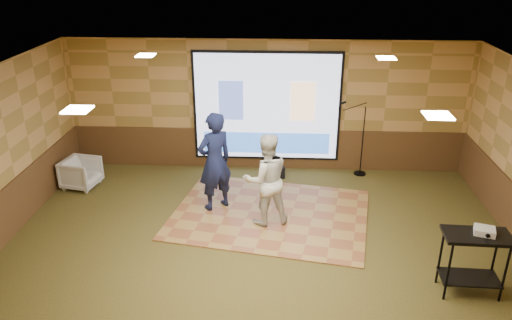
# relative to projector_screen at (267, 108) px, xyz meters

# --- Properties ---
(ground) EXTENTS (9.00, 9.00, 0.00)m
(ground) POSITION_rel_projector_screen_xyz_m (0.00, -3.44, -1.47)
(ground) COLOR #303819
(ground) RESTS_ON ground
(room_shell) EXTENTS (9.04, 7.04, 3.02)m
(room_shell) POSITION_rel_projector_screen_xyz_m (0.00, -3.44, 0.62)
(room_shell) COLOR tan
(room_shell) RESTS_ON ground
(wainscot_back) EXTENTS (9.00, 0.04, 0.95)m
(wainscot_back) POSITION_rel_projector_screen_xyz_m (0.00, 0.04, -1.00)
(wainscot_back) COLOR #4F371A
(wainscot_back) RESTS_ON ground
(wainscot_left) EXTENTS (0.04, 7.00, 0.95)m
(wainscot_left) POSITION_rel_projector_screen_xyz_m (-4.48, -3.44, -1.00)
(wainscot_left) COLOR #4F371A
(wainscot_left) RESTS_ON ground
(projector_screen) EXTENTS (3.32, 0.06, 2.52)m
(projector_screen) POSITION_rel_projector_screen_xyz_m (0.00, 0.00, 0.00)
(projector_screen) COLOR black
(projector_screen) RESTS_ON room_shell
(downlight_nw) EXTENTS (0.32, 0.32, 0.02)m
(downlight_nw) POSITION_rel_projector_screen_xyz_m (-2.20, -1.64, 1.50)
(downlight_nw) COLOR #FFECBF
(downlight_nw) RESTS_ON room_shell
(downlight_ne) EXTENTS (0.32, 0.32, 0.02)m
(downlight_ne) POSITION_rel_projector_screen_xyz_m (2.20, -1.64, 1.50)
(downlight_ne) COLOR #FFECBF
(downlight_ne) RESTS_ON room_shell
(downlight_sw) EXTENTS (0.32, 0.32, 0.02)m
(downlight_sw) POSITION_rel_projector_screen_xyz_m (-2.20, -4.94, 1.50)
(downlight_sw) COLOR #FFECBF
(downlight_sw) RESTS_ON room_shell
(downlight_se) EXTENTS (0.32, 0.32, 0.02)m
(downlight_se) POSITION_rel_projector_screen_xyz_m (2.20, -4.94, 1.50)
(downlight_se) COLOR #FFECBF
(downlight_se) RESTS_ON room_shell
(dance_floor) EXTENTS (4.14, 3.43, 0.03)m
(dance_floor) POSITION_rel_projector_screen_xyz_m (0.15, -2.21, -1.46)
(dance_floor) COLOR olive
(dance_floor) RESTS_ON ground
(player_left) EXTENTS (0.86, 0.81, 1.98)m
(player_left) POSITION_rel_projector_screen_xyz_m (-0.93, -2.00, -0.46)
(player_left) COLOR #141A3E
(player_left) RESTS_ON dance_floor
(player_right) EXTENTS (1.02, 0.90, 1.77)m
(player_right) POSITION_rel_projector_screen_xyz_m (0.07, -2.52, -0.56)
(player_right) COLOR beige
(player_right) RESTS_ON dance_floor
(av_table) EXTENTS (0.96, 0.50, 1.01)m
(av_table) POSITION_rel_projector_screen_xyz_m (3.20, -4.40, -0.76)
(av_table) COLOR black
(av_table) RESTS_ON ground
(projector) EXTENTS (0.34, 0.31, 0.09)m
(projector) POSITION_rel_projector_screen_xyz_m (3.29, -4.38, -0.42)
(projector) COLOR white
(projector) RESTS_ON av_table
(mic_stand) EXTENTS (0.68, 0.28, 1.74)m
(mic_stand) POSITION_rel_projector_screen_xyz_m (2.11, -0.21, -0.98)
(mic_stand) COLOR black
(mic_stand) RESTS_ON ground
(banquet_chair) EXTENTS (0.83, 0.81, 0.64)m
(banquet_chair) POSITION_rel_projector_screen_xyz_m (-3.96, -1.19, -1.15)
(banquet_chair) COLOR gray
(banquet_chair) RESTS_ON ground
(duffel_bag) EXTENTS (0.49, 0.41, 0.26)m
(duffel_bag) POSITION_rel_projector_screen_xyz_m (0.20, -0.51, -1.34)
(duffel_bag) COLOR black
(duffel_bag) RESTS_ON ground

